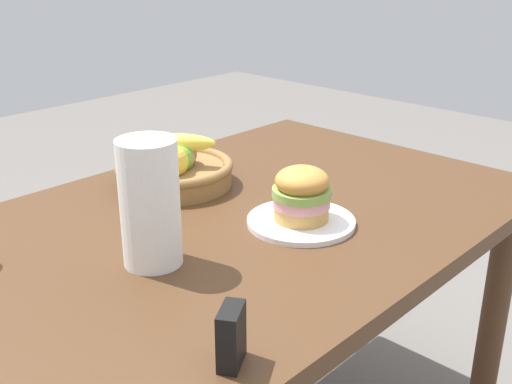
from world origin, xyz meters
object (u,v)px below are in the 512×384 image
sandwich (302,193)px  paper_towel_roll (150,203)px  plate (301,221)px  fruit_basket (174,167)px  napkin_holder (231,336)px

sandwich → paper_towel_roll: (-0.32, 0.09, 0.05)m
paper_towel_roll → plate: bearing=-15.8°
fruit_basket → napkin_holder: size_ratio=3.22×
sandwich → fruit_basket: fruit_basket is taller
sandwich → napkin_holder: (-0.44, -0.23, -0.03)m
paper_towel_roll → napkin_holder: bearing=-109.4°
fruit_basket → napkin_holder: fruit_basket is taller
fruit_basket → plate: bearing=-84.7°
fruit_basket → paper_towel_roll: bearing=-135.5°
plate → paper_towel_roll: bearing=164.2°
sandwich → napkin_holder: sandwich is taller
fruit_basket → napkin_holder: bearing=-123.5°
paper_towel_roll → napkin_holder: size_ratio=2.67×
sandwich → fruit_basket: bearing=95.3°
sandwich → napkin_holder: bearing=-152.0°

